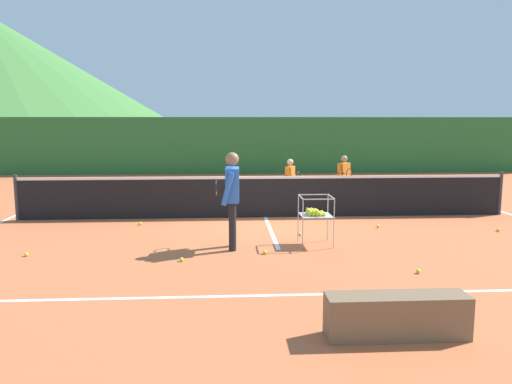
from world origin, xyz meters
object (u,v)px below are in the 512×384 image
Objects in this scene: student_0 at (290,178)px; courtside_bench at (397,316)px; tennis_ball_3 at (418,271)px; tennis_ball_7 at (140,223)px; tennis_net at (265,196)px; tennis_ball_0 at (378,226)px; tennis_ball_1 at (265,252)px; ball_cart at (315,213)px; tennis_ball_6 at (300,234)px; tennis_ball_2 at (182,259)px; student_1 at (344,174)px; tennis_ball_5 at (498,230)px; instructor at (232,191)px; tennis_ball_4 at (26,254)px.

courtside_bench is at bearing -89.56° from student_0.
tennis_ball_7 is (-4.74, 3.79, 0.00)m from tennis_ball_3.
tennis_net reaches higher than courtside_bench.
tennis_ball_0 is 1.00× the size of tennis_ball_1.
ball_cart reaches higher than tennis_ball_6.
tennis_ball_0 and tennis_ball_1 have the same top height.
tennis_ball_2 is 3.15m from tennis_ball_7.
ball_cart is at bearing 124.08° from tennis_ball_3.
tennis_ball_1 is (-2.61, -5.30, -0.75)m from student_1.
courtside_bench is (-3.80, -4.82, 0.20)m from tennis_ball_5.
tennis_ball_0 is 1.00× the size of tennis_ball_3.
tennis_ball_1 is at bearing -45.37° from tennis_ball_7.
ball_cart is (1.51, 0.17, -0.44)m from instructor.
student_0 is 3.64m from tennis_ball_6.
instructor is at bearing -47.02° from tennis_ball_7.
ball_cart reaches higher than tennis_ball_3.
tennis_ball_5 is 0.05× the size of courtside_bench.
student_0 is 18.42× the size of tennis_ball_7.
tennis_ball_7 is at bearing -147.18° from student_0.
tennis_ball_0 is at bearing 74.83° from courtside_bench.
tennis_ball_3 is at bearing -61.29° from tennis_ball_6.
ball_cart is 13.22× the size of tennis_ball_2.
student_0 reaches higher than tennis_ball_7.
tennis_ball_5 is at bearing 16.49° from tennis_ball_1.
tennis_ball_4 is (-4.28, -3.18, -0.47)m from tennis_net.
student_1 is 1.46× the size of ball_cart.
tennis_ball_7 is (-2.80, -0.71, -0.47)m from tennis_net.
instructor is 25.26× the size of tennis_ball_2.
instructor reaches higher than ball_cart.
student_1 is (1.55, 0.41, 0.03)m from student_0.
tennis_ball_4 is 1.00× the size of tennis_ball_7.
instructor is (-0.82, -2.84, 0.53)m from tennis_net.
instructor is 1.37× the size of student_0.
student_0 is 4.35m from tennis_ball_7.
ball_cart is at bearing 32.48° from tennis_ball_1.
student_1 is at bearing 80.28° from courtside_bench.
tennis_ball_6 is 0.05× the size of courtside_bench.
tennis_ball_0 and tennis_ball_7 have the same top height.
student_1 is 8.46m from tennis_ball_4.
tennis_ball_0 is at bearing 30.50° from tennis_ball_2.
tennis_ball_1 and tennis_ball_7 have the same top height.
ball_cart is (-0.10, -4.28, -0.16)m from student_0.
instructor is at bearing -146.69° from tennis_ball_6.
tennis_net is at bearing 36.55° from tennis_ball_4.
student_0 reaches higher than tennis_ball_4.
courtside_bench is (3.67, -5.93, 0.20)m from tennis_ball_7.
tennis_ball_7 is (-3.34, 1.24, 0.00)m from tennis_ball_6.
tennis_ball_0 is (-0.04, -3.33, -0.75)m from student_1.
student_1 is 4.97m from ball_cart.
tennis_ball_7 is (-7.47, 1.11, 0.00)m from tennis_ball_5.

